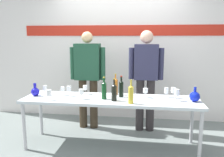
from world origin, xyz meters
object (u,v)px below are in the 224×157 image
presenter_right (146,75)px  wine_bottle_1 (116,86)px  wine_bottle_3 (121,88)px  wine_glass_right_2 (166,91)px  wine_glass_left_0 (85,88)px  display_table (111,102)px  wine_glass_left_5 (49,93)px  wine_glass_right_0 (173,90)px  wine_glass_right_3 (177,92)px  wine_bottle_0 (114,92)px  wine_glass_left_3 (63,89)px  wine_glass_left_4 (45,88)px  wine_glass_right_1 (145,91)px  decanter_blue_right (195,96)px  wine_glass_left_2 (69,89)px  wine_bottle_4 (104,90)px  decanter_blue_left (35,91)px  presenter_left (88,74)px  wine_bottle_2 (131,94)px  wine_glass_left_1 (81,92)px

presenter_right → wine_bottle_1: 0.66m
wine_bottle_3 → wine_glass_right_2: size_ratio=2.20×
wine_glass_left_0 → wine_glass_right_2: (1.25, -0.03, 0.00)m
display_table → wine_glass_right_2: (0.81, 0.18, 0.15)m
wine_glass_left_5 → wine_glass_right_2: bearing=13.5°
wine_glass_right_0 → wine_glass_right_3: 0.15m
wine_bottle_0 → wine_bottle_3: 0.24m
wine_bottle_1 → wine_glass_right_3: 0.92m
wine_glass_left_0 → wine_glass_left_5: size_ratio=0.91×
wine_glass_right_0 → wine_glass_left_3: bearing=-177.4°
wine_bottle_1 → wine_glass_left_0: 0.48m
wine_glass_right_3 → wine_bottle_1: bearing=165.2°
wine_bottle_0 → wine_glass_left_0: 0.61m
wine_bottle_1 → wine_glass_left_3: 0.82m
display_table → presenter_right: (0.51, 0.70, 0.31)m
wine_glass_left_4 → wine_glass_right_1: 1.52m
wine_bottle_1 → wine_glass_left_5: size_ratio=2.17×
wine_bottle_0 → wine_glass_left_4: bearing=171.8°
wine_bottle_3 → decanter_blue_right: bearing=-6.2°
decanter_blue_right → wine_glass_left_2: (-1.82, 0.05, 0.04)m
wine_glass_right_2 → wine_bottle_4: bearing=-165.6°
display_table → wine_glass_left_5: (-0.85, -0.22, 0.17)m
wine_bottle_1 → presenter_right: bearing=44.7°
wine_glass_right_2 → wine_bottle_1: bearing=175.8°
decanter_blue_left → decanter_blue_right: 2.33m
wine_glass_right_0 → wine_bottle_0: bearing=-161.8°
presenter_left → wine_glass_left_2: size_ratio=10.97×
wine_glass_left_2 → decanter_blue_right: bearing=-1.5°
wine_bottle_4 → wine_glass_right_2: wine_bottle_4 is taller
wine_bottle_0 → display_table: bearing=118.6°
wine_glass_right_2 → wine_glass_right_3: (0.12, -0.18, 0.02)m
wine_glass_left_0 → wine_glass_left_4: (-0.58, -0.19, 0.01)m
wine_bottle_3 → wine_bottle_2: bearing=-63.7°
wine_bottle_1 → wine_glass_left_0: wine_bottle_1 is taller
presenter_right → wine_glass_left_0: presenter_right is taller
presenter_left → wine_glass_left_1: presenter_left is taller
display_table → wine_glass_right_3: size_ratio=15.44×
wine_glass_left_0 → wine_glass_left_3: 0.35m
wine_bottle_3 → wine_glass_left_5: (-1.00, -0.32, -0.02)m
presenter_left → wine_bottle_3: (0.65, -0.60, -0.11)m
wine_glass_left_2 → wine_glass_right_0: (1.55, 0.12, 0.00)m
wine_bottle_4 → wine_glass_left_1: wine_bottle_4 is taller
wine_bottle_3 → display_table: bearing=-145.1°
decanter_blue_left → wine_glass_right_2: decanter_blue_left is taller
wine_glass_left_0 → wine_glass_right_0: size_ratio=0.87×
decanter_blue_right → wine_glass_left_1: 1.59m
wine_glass_left_2 → wine_bottle_1: bearing=16.5°
presenter_right → wine_glass_right_3: size_ratio=10.46×
decanter_blue_left → presenter_left: size_ratio=0.11×
decanter_blue_right → wine_glass_right_2: size_ratio=1.41×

